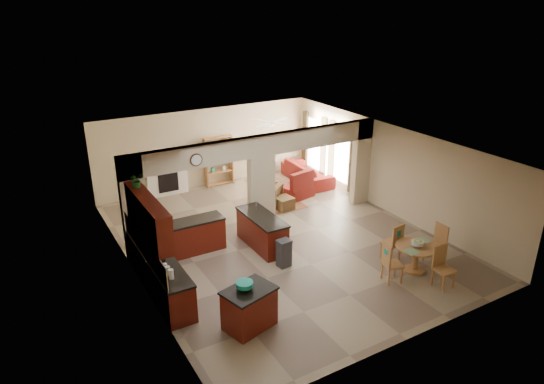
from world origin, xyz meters
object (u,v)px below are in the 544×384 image
kitchen_island (249,308)px  armchair (268,195)px  sofa (307,172)px  dining_table (416,254)px

kitchen_island → armchair: 6.32m
armchair → sofa: bearing=165.4°
kitchen_island → armchair: size_ratio=1.42×
sofa → armchair: size_ratio=2.89×
kitchen_island → dining_table: (4.58, -0.11, 0.02)m
kitchen_island → dining_table: 4.59m
armchair → kitchen_island: bearing=15.1°
dining_table → armchair: 5.53m
sofa → dining_table: bearing=172.4°
dining_table → armchair: size_ratio=1.23×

